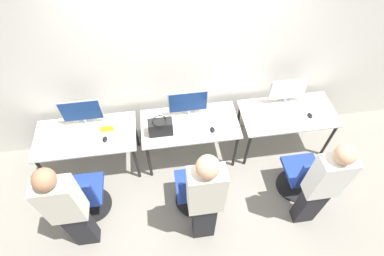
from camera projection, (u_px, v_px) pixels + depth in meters
name	position (u px, v px, depth m)	size (l,w,h in m)	color
ground_plane	(193.00, 173.00, 4.24)	(20.00, 20.00, 0.00)	gray
wall_back	(185.00, 59.00, 3.62)	(12.00, 0.05, 2.80)	silver
desk_left	(87.00, 139.00, 3.83)	(1.27, 0.64, 0.71)	silver
monitor_left	(82.00, 112.00, 3.72)	(0.51, 0.19, 0.41)	#B2B2B7
keyboard_left	(84.00, 143.00, 3.68)	(0.38, 0.15, 0.02)	silver
mouse_left	(105.00, 139.00, 3.71)	(0.06, 0.09, 0.03)	black
office_chair_left	(86.00, 197.00, 3.62)	(0.48, 0.48, 0.90)	black
person_left	(68.00, 209.00, 3.01)	(0.36, 0.21, 1.57)	#232328
desk_center	(190.00, 127.00, 3.94)	(1.27, 0.64, 0.71)	silver
monitor_center	(188.00, 104.00, 3.82)	(0.51, 0.19, 0.41)	#B2B2B7
keyboard_center	(191.00, 132.00, 3.79)	(0.38, 0.15, 0.02)	silver
mouse_center	(212.00, 130.00, 3.80)	(0.06, 0.09, 0.03)	black
office_chair_center	(194.00, 191.00, 3.66)	(0.48, 0.48, 0.90)	black
person_center	(205.00, 199.00, 3.03)	(0.36, 0.22, 1.64)	#232328
desk_right	(287.00, 116.00, 4.06)	(1.27, 0.64, 0.71)	silver
monitor_right	(288.00, 91.00, 3.96)	(0.51, 0.19, 0.41)	#B2B2B7
keyboard_right	(291.00, 117.00, 3.94)	(0.38, 0.15, 0.02)	silver
mouse_right	(310.00, 115.00, 3.95)	(0.06, 0.09, 0.03)	black
office_chair_right	(303.00, 176.00, 3.79)	(0.48, 0.48, 0.90)	black
person_right	(323.00, 186.00, 3.20)	(0.36, 0.20, 1.54)	#232328
handbag	(161.00, 127.00, 3.70)	(0.30, 0.18, 0.25)	black
placard_left	(107.00, 129.00, 3.78)	(0.16, 0.03, 0.08)	yellow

